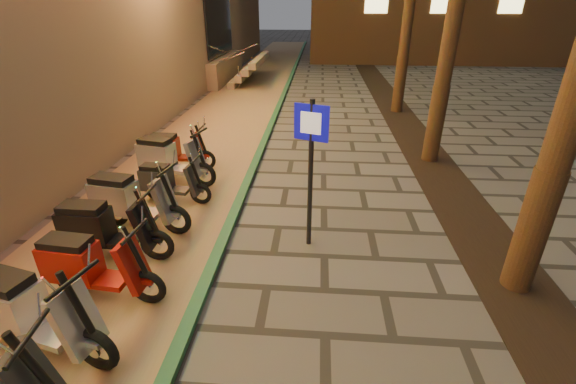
# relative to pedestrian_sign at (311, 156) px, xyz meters

# --- Properties ---
(parking_strip) EXTENTS (3.40, 60.00, 0.01)m
(parking_strip) POSITION_rel_pedestrian_sign_xyz_m (-3.16, 7.15, -1.60)
(parking_strip) COLOR #8C7251
(parking_strip) RESTS_ON ground
(green_curb) EXTENTS (0.18, 60.00, 0.10)m
(green_curb) POSITION_rel_pedestrian_sign_xyz_m (-1.46, 7.15, -1.55)
(green_curb) COLOR #225A37
(green_curb) RESTS_ON ground
(planting_strip) EXTENTS (1.20, 40.00, 0.02)m
(planting_strip) POSITION_rel_pedestrian_sign_xyz_m (3.04, 2.15, -1.59)
(planting_strip) COLOR black
(planting_strip) RESTS_ON ground
(pedestrian_sign) EXTENTS (0.52, 0.22, 2.47)m
(pedestrian_sign) POSITION_rel_pedestrian_sign_xyz_m (0.00, 0.00, 0.00)
(pedestrian_sign) COLOR black
(pedestrian_sign) RESTS_ON ground
(scooter_5) EXTENTS (1.85, 0.89, 1.31)m
(scooter_5) POSITION_rel_pedestrian_sign_xyz_m (-3.11, -2.47, -1.03)
(scooter_5) COLOR black
(scooter_5) RESTS_ON ground
(scooter_6) EXTENTS (1.70, 0.62, 1.20)m
(scooter_6) POSITION_rel_pedestrian_sign_xyz_m (-2.93, -1.54, -1.08)
(scooter_6) COLOR black
(scooter_6) RESTS_ON ground
(scooter_7) EXTENTS (1.75, 0.62, 1.24)m
(scooter_7) POSITION_rel_pedestrian_sign_xyz_m (-3.20, -0.63, -1.06)
(scooter_7) COLOR black
(scooter_7) RESTS_ON ground
(scooter_8) EXTENTS (1.85, 0.76, 1.30)m
(scooter_8) POSITION_rel_pedestrian_sign_xyz_m (-3.20, 0.27, -1.04)
(scooter_8) COLOR black
(scooter_8) RESTS_ON ground
(scooter_9) EXTENTS (1.47, 0.54, 1.03)m
(scooter_9) POSITION_rel_pedestrian_sign_xyz_m (-2.92, 1.35, -1.15)
(scooter_9) COLOR black
(scooter_9) RESTS_ON ground
(scooter_10) EXTENTS (1.86, 0.88, 1.31)m
(scooter_10) POSITION_rel_pedestrian_sign_xyz_m (-3.24, 2.30, -1.03)
(scooter_10) COLOR black
(scooter_10) RESTS_ON ground
(scooter_11) EXTENTS (1.59, 0.56, 1.12)m
(scooter_11) POSITION_rel_pedestrian_sign_xyz_m (-3.37, 3.08, -1.11)
(scooter_11) COLOR black
(scooter_11) RESTS_ON ground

